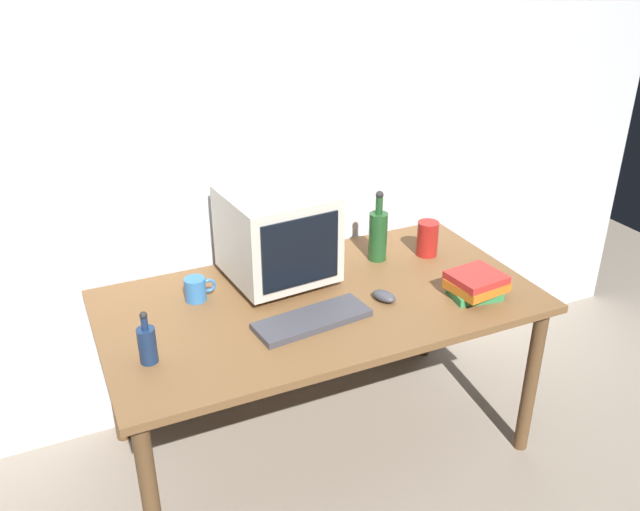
{
  "coord_description": "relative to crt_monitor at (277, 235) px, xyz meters",
  "views": [
    {
      "loc": [
        -0.9,
        -1.97,
        1.95
      ],
      "look_at": [
        0.0,
        0.0,
        0.88
      ],
      "focal_mm": 37.05,
      "sensor_mm": 36.0,
      "label": 1
    }
  ],
  "objects": [
    {
      "name": "ground_plane",
      "position": [
        0.09,
        -0.21,
        -0.9
      ],
      "size": [
        6.0,
        6.0,
        0.0
      ],
      "primitive_type": "plane",
      "color": "gray"
    },
    {
      "name": "back_wall",
      "position": [
        0.09,
        0.29,
        0.35
      ],
      "size": [
        4.0,
        0.08,
        2.5
      ],
      "primitive_type": "cube",
      "color": "silver",
      "rests_on": "ground"
    },
    {
      "name": "desk",
      "position": [
        0.09,
        -0.21,
        -0.27
      ],
      "size": [
        1.63,
        0.87,
        0.7
      ],
      "color": "brown",
      "rests_on": "ground"
    },
    {
      "name": "crt_monitor",
      "position": [
        0.0,
        0.0,
        0.0
      ],
      "size": [
        0.41,
        0.42,
        0.37
      ],
      "color": "beige",
      "rests_on": "desk"
    },
    {
      "name": "keyboard",
      "position": [
        -0.01,
        -0.35,
        -0.18
      ],
      "size": [
        0.43,
        0.2,
        0.02
      ],
      "primitive_type": "cube",
      "rotation": [
        0.0,
        0.0,
        0.11
      ],
      "color": "#3F3F47",
      "rests_on": "desk"
    },
    {
      "name": "computer_mouse",
      "position": [
        0.3,
        -0.32,
        -0.17
      ],
      "size": [
        0.09,
        0.12,
        0.04
      ],
      "primitive_type": "ellipsoid",
      "rotation": [
        0.0,
        0.0,
        0.38
      ],
      "color": "#3F3F47",
      "rests_on": "desk"
    },
    {
      "name": "bottle_tall",
      "position": [
        0.45,
        -0.0,
        -0.08
      ],
      "size": [
        0.08,
        0.08,
        0.31
      ],
      "color": "#1E4C23",
      "rests_on": "desk"
    },
    {
      "name": "bottle_short",
      "position": [
        -0.58,
        -0.35,
        -0.12
      ],
      "size": [
        0.06,
        0.06,
        0.19
      ],
      "color": "navy",
      "rests_on": "desk"
    },
    {
      "name": "book_stack",
      "position": [
        0.63,
        -0.44,
        -0.14
      ],
      "size": [
        0.22,
        0.19,
        0.1
      ],
      "color": "#33894C",
      "rests_on": "desk"
    },
    {
      "name": "mug",
      "position": [
        -0.34,
        -0.02,
        -0.15
      ],
      "size": [
        0.12,
        0.08,
        0.09
      ],
      "color": "#3370B2",
      "rests_on": "desk"
    },
    {
      "name": "metal_canister",
      "position": [
        0.66,
        -0.06,
        -0.12
      ],
      "size": [
        0.09,
        0.09,
        0.15
      ],
      "primitive_type": "cylinder",
      "color": "#A51E19",
      "rests_on": "desk"
    }
  ]
}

